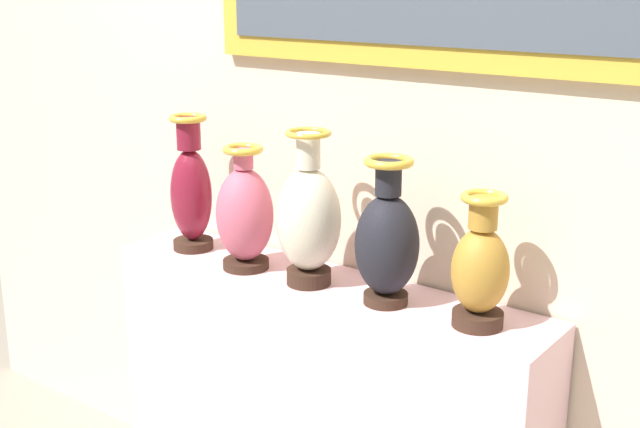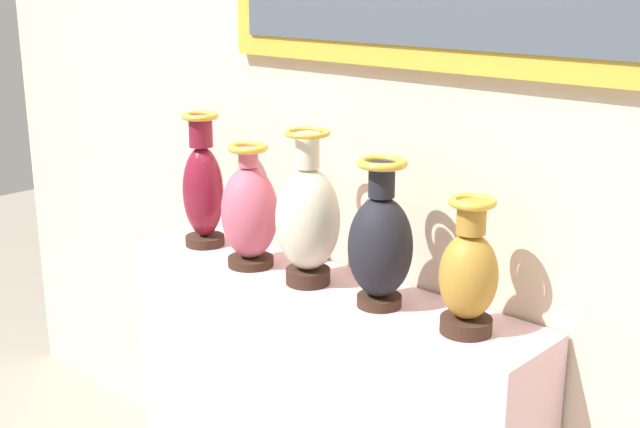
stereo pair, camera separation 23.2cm
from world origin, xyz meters
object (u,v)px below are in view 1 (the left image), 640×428
vase_ivory (309,219)px  vase_ochre (480,269)px  vase_onyx (387,241)px  vase_rose (245,214)px  vase_burgundy (191,190)px

vase_ivory → vase_ochre: vase_ivory is taller
vase_onyx → vase_rose: bearing=-178.0°
vase_ivory → vase_ochre: size_ratio=1.29×
vase_rose → vase_ivory: bearing=2.3°
vase_rose → vase_ivory: size_ratio=0.84×
vase_rose → vase_ivory: (0.23, 0.01, 0.02)m
vase_burgundy → vase_ochre: (1.00, -0.01, -0.04)m
vase_ochre → vase_onyx: bearing=-177.4°
vase_onyx → vase_ivory: bearing=-178.2°
vase_rose → vase_onyx: 0.48m
vase_burgundy → vase_onyx: size_ratio=1.08×
vase_rose → vase_onyx: vase_onyx is taller
vase_burgundy → vase_ochre: 1.00m
vase_ivory → vase_onyx: bearing=1.8°
vase_ivory → vase_ochre: (0.51, 0.02, -0.04)m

